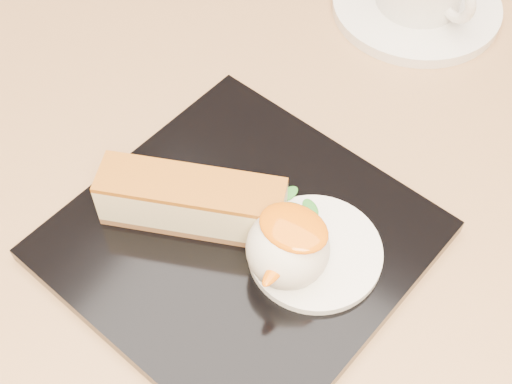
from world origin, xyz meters
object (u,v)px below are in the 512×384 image
Objects in this scene: table at (248,247)px; cheesecake at (192,201)px; saucer at (416,6)px; dessert_plate at (240,241)px; ice_cream_scoop at (288,248)px.

cheesecake is (0.01, -0.09, 0.19)m from table.
saucer is (0.03, 0.30, -0.03)m from cheesecake.
saucer is (-0.01, 0.29, -0.00)m from dessert_plate.
dessert_plate is (0.05, -0.08, 0.16)m from table.
cheesecake is at bearing -171.87° from dessert_plate.
saucer is at bearing 62.32° from cheesecake.
cheesecake is at bearing -81.11° from table.
saucer is (0.04, 0.21, 0.16)m from table.
table is 0.27m from saucer.
cheesecake reaches higher than table.
table is 5.33× the size of saucer.
dessert_plate is 1.47× the size of saucer.
table is at bearing -101.59° from saucer.
table is 3.64× the size of dessert_plate.
table is 14.92× the size of ice_cream_scoop.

